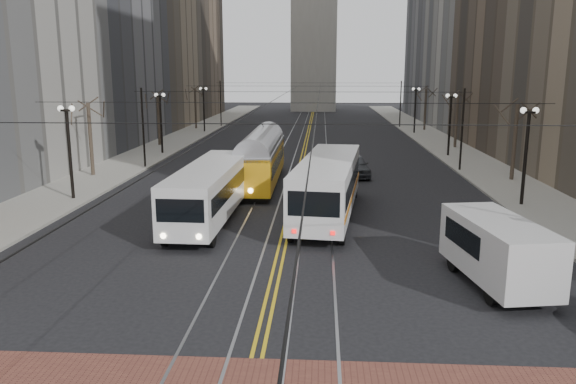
# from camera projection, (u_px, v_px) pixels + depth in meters

# --- Properties ---
(ground) EXTENTS (260.00, 260.00, 0.00)m
(ground) POSITION_uv_depth(u_px,v_px,m) (260.00, 342.00, 16.71)
(ground) COLOR black
(ground) RESTS_ON ground
(sidewalk_left) EXTENTS (5.00, 140.00, 0.15)m
(sidewalk_left) POSITION_uv_depth(u_px,v_px,m) (169.00, 144.00, 61.48)
(sidewalk_left) COLOR gray
(sidewalk_left) RESTS_ON ground
(sidewalk_right) EXTENTS (5.00, 140.00, 0.15)m
(sidewalk_right) POSITION_uv_depth(u_px,v_px,m) (446.00, 146.00, 59.73)
(sidewalk_right) COLOR gray
(sidewalk_right) RESTS_ON ground
(streetcar_rails) EXTENTS (4.80, 130.00, 0.02)m
(streetcar_rails) POSITION_uv_depth(u_px,v_px,m) (305.00, 146.00, 60.62)
(streetcar_rails) COLOR gray
(streetcar_rails) RESTS_ON ground
(centre_lines) EXTENTS (0.42, 130.00, 0.01)m
(centre_lines) POSITION_uv_depth(u_px,v_px,m) (305.00, 146.00, 60.62)
(centre_lines) COLOR gold
(centre_lines) RESTS_ON ground
(building_left_far) EXTENTS (16.00, 20.00, 40.00)m
(building_left_far) POSITION_uv_depth(u_px,v_px,m) (167.00, 1.00, 97.91)
(building_left_far) COLOR brown
(building_left_far) RESTS_ON ground
(lamp_posts) EXTENTS (27.60, 57.20, 5.60)m
(lamp_posts) POSITION_uv_depth(u_px,v_px,m) (299.00, 137.00, 44.18)
(lamp_posts) COLOR black
(lamp_posts) RESTS_ON ground
(street_trees) EXTENTS (31.68, 53.28, 5.60)m
(street_trees) POSITION_uv_depth(u_px,v_px,m) (302.00, 129.00, 50.52)
(street_trees) COLOR #382D23
(street_trees) RESTS_ON ground
(trolley_wires) EXTENTS (25.96, 120.00, 6.60)m
(trolley_wires) POSITION_uv_depth(u_px,v_px,m) (302.00, 119.00, 49.91)
(trolley_wires) COLOR black
(trolley_wires) RESTS_ON ground
(transit_bus) EXTENTS (2.77, 11.99, 2.98)m
(transit_bus) POSITION_uv_depth(u_px,v_px,m) (210.00, 193.00, 30.16)
(transit_bus) COLOR silver
(transit_bus) RESTS_ON ground
(streetcar) EXTENTS (2.46, 12.91, 3.04)m
(streetcar) POSITION_uv_depth(u_px,v_px,m) (261.00, 163.00, 39.79)
(streetcar) COLOR #F8AC16
(streetcar) RESTS_ON ground
(rear_bus) EXTENTS (4.11, 12.69, 3.25)m
(rear_bus) POSITION_uv_depth(u_px,v_px,m) (328.00, 188.00, 30.81)
(rear_bus) COLOR silver
(rear_bus) RESTS_ON ground
(cargo_van) EXTENTS (3.12, 6.03, 2.54)m
(cargo_van) POSITION_uv_depth(u_px,v_px,m) (497.00, 253.00, 20.83)
(cargo_van) COLOR silver
(cargo_van) RESTS_ON ground
(sedan_grey) EXTENTS (2.61, 5.15, 1.68)m
(sedan_grey) POSITION_uv_depth(u_px,v_px,m) (354.00, 165.00, 43.04)
(sedan_grey) COLOR #42464A
(sedan_grey) RESTS_ON ground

